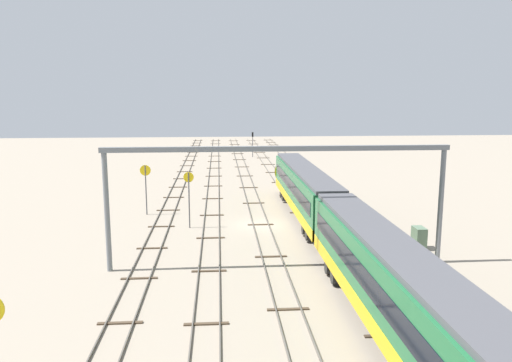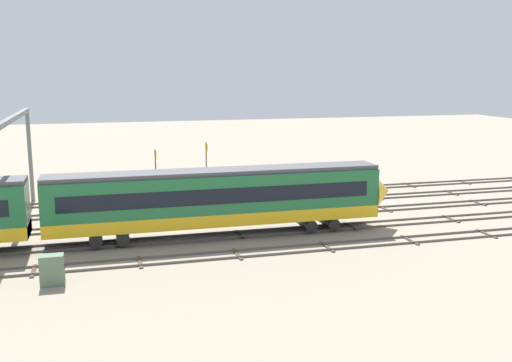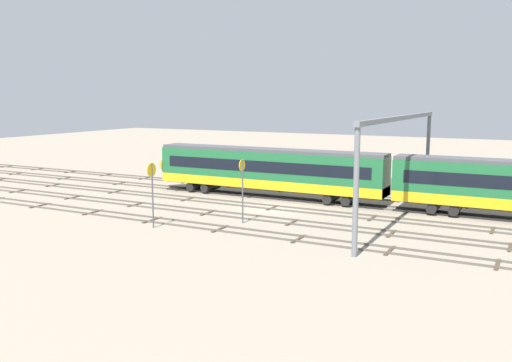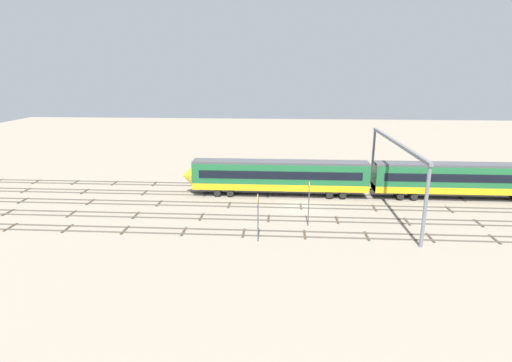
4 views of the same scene
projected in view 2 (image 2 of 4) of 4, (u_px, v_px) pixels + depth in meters
ground_plane at (172, 224)px, 46.58m from camera, size 192.43×192.43×0.00m
track_near_foreground at (190, 258)px, 37.86m from camera, size 176.43×2.40×0.16m
track_with_train at (180, 238)px, 42.21m from camera, size 176.43×2.40×0.16m
track_middle at (172, 223)px, 46.57m from camera, size 176.43×2.40×0.16m
track_second_far at (165, 210)px, 50.93m from camera, size 176.43×2.40×0.16m
track_far_background at (159, 199)px, 55.28m from camera, size 176.43×2.40×0.16m
overhead_gantry at (11, 144)px, 42.19m from camera, size 0.40×23.96×8.58m
speed_sign_near_foreground at (156, 169)px, 52.05m from camera, size 0.14×0.93×5.16m
speed_sign_distant_end at (206, 159)px, 57.79m from camera, size 0.14×1.07×5.07m
relay_cabinet at (52, 270)px, 33.10m from camera, size 1.35×0.83×1.75m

